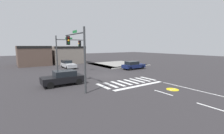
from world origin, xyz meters
name	(u,v)px	position (x,y,z in m)	size (l,w,h in m)	color
ground_plane	(107,76)	(0.00, 0.00, 0.00)	(120.00, 120.00, 0.00)	#302D30
crosswalk_near	(128,82)	(0.00, -4.50, 0.00)	(7.21, 2.61, 0.01)	silver
lane_markings	(191,96)	(1.16, -11.43, 0.00)	(6.80, 18.75, 0.01)	white
bike_detector_marking	(172,89)	(1.62, -9.35, 0.00)	(1.18, 1.18, 0.01)	yellow
curb_corner_northeast	(117,65)	(8.49, 9.42, 0.07)	(10.00, 10.60, 0.15)	gray
storefront_row	(51,55)	(-3.17, 19.20, 2.09)	(14.09, 6.85, 4.20)	brown
traffic_signal_southwest	(77,48)	(-5.91, -3.84, 4.02)	(0.32, 5.04, 5.86)	#383A3D
traffic_signal_northwest	(67,48)	(-3.90, 5.23, 3.84)	(4.31, 0.32, 5.71)	#383A3D
car_navy	(133,65)	(7.21, 2.59, 0.74)	(4.31, 1.76, 1.46)	#141E4C
car_black	(63,78)	(-6.66, -1.60, 0.80)	(4.35, 1.88, 1.56)	black
car_silver	(68,64)	(-2.10, 10.72, 0.73)	(1.73, 4.47, 1.45)	#B7BABF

